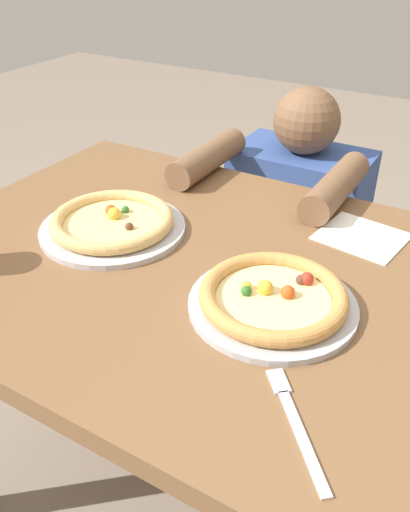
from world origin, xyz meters
TOP-DOWN VIEW (x-y plane):
  - ground_plane at (0.00, 0.00)m, footprint 8.00×8.00m
  - dining_table at (0.00, 0.00)m, footprint 1.12×0.81m
  - pizza_near at (0.18, -0.06)m, footprint 0.28×0.28m
  - pizza_far at (-0.20, 0.01)m, footprint 0.30×0.30m
  - paper_napkin at (0.24, 0.24)m, footprint 0.18×0.17m
  - fork at (0.31, -0.26)m, footprint 0.15×0.16m
  - diner_seated at (-0.03, 0.59)m, footprint 0.40×0.52m

SIDE VIEW (x-z plane):
  - ground_plane at x=0.00m, z-range 0.00..0.00m
  - diner_seated at x=-0.03m, z-range -0.04..0.89m
  - dining_table at x=0.00m, z-range 0.25..1.00m
  - paper_napkin at x=0.24m, z-range 0.75..0.75m
  - fork at x=0.31m, z-range 0.75..0.75m
  - pizza_far at x=-0.20m, z-range 0.75..0.79m
  - pizza_near at x=0.18m, z-range 0.75..0.79m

